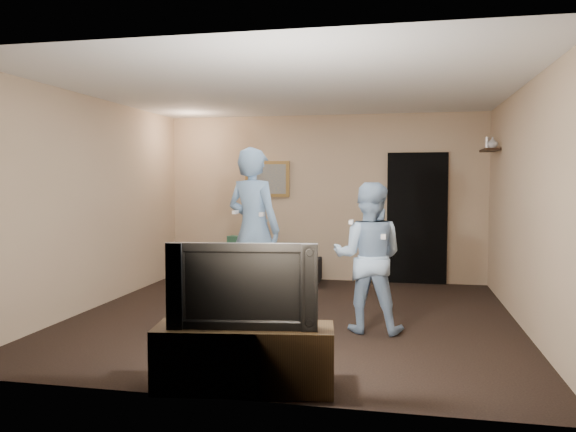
% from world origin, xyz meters
% --- Properties ---
extents(ground, '(5.00, 5.00, 0.00)m').
position_xyz_m(ground, '(0.00, 0.00, 0.00)').
color(ground, black).
rests_on(ground, ground).
extents(ceiling, '(5.00, 5.00, 0.04)m').
position_xyz_m(ceiling, '(0.00, 0.00, 2.60)').
color(ceiling, silver).
rests_on(ceiling, wall_back).
extents(wall_back, '(5.00, 0.04, 2.60)m').
position_xyz_m(wall_back, '(0.00, 2.50, 1.30)').
color(wall_back, tan).
rests_on(wall_back, ground).
extents(wall_front, '(5.00, 0.04, 2.60)m').
position_xyz_m(wall_front, '(0.00, -2.50, 1.30)').
color(wall_front, tan).
rests_on(wall_front, ground).
extents(wall_left, '(0.04, 5.00, 2.60)m').
position_xyz_m(wall_left, '(-2.50, 0.00, 1.30)').
color(wall_left, tan).
rests_on(wall_left, ground).
extents(wall_right, '(0.04, 5.00, 2.60)m').
position_xyz_m(wall_right, '(2.50, 0.00, 1.30)').
color(wall_right, tan).
rests_on(wall_right, ground).
extents(sofa, '(1.90, 0.80, 0.55)m').
position_xyz_m(sofa, '(-0.93, 2.06, 0.27)').
color(sofa, black).
rests_on(sofa, ground).
extents(throw_pillow, '(0.48, 0.28, 0.46)m').
position_xyz_m(throw_pillow, '(-1.21, 2.06, 0.48)').
color(throw_pillow, '#1B513E').
rests_on(throw_pillow, sofa).
extents(painting_frame, '(0.72, 0.05, 0.57)m').
position_xyz_m(painting_frame, '(-0.90, 2.48, 1.60)').
color(painting_frame, olive).
rests_on(painting_frame, wall_back).
extents(painting_canvas, '(0.62, 0.01, 0.47)m').
position_xyz_m(painting_canvas, '(-0.90, 2.45, 1.60)').
color(painting_canvas, slate).
rests_on(painting_canvas, painting_frame).
extents(doorway, '(0.90, 0.06, 2.00)m').
position_xyz_m(doorway, '(1.45, 2.47, 1.00)').
color(doorway, black).
rests_on(doorway, ground).
extents(light_switch, '(0.08, 0.02, 0.12)m').
position_xyz_m(light_switch, '(0.85, 2.48, 1.30)').
color(light_switch, silver).
rests_on(light_switch, wall_back).
extents(wall_shelf, '(0.20, 0.60, 0.03)m').
position_xyz_m(wall_shelf, '(2.39, 1.80, 1.99)').
color(wall_shelf, black).
rests_on(wall_shelf, wall_right).
extents(shelf_vase, '(0.16, 0.16, 0.15)m').
position_xyz_m(shelf_vase, '(2.39, 1.57, 2.08)').
color(shelf_vase, '#B9BABE').
rests_on(shelf_vase, wall_shelf).
extents(shelf_figurine, '(0.06, 0.06, 0.18)m').
position_xyz_m(shelf_figurine, '(2.39, 2.05, 2.09)').
color(shelf_figurine, '#BBBBBF').
rests_on(shelf_figurine, wall_shelf).
extents(tv_console, '(1.39, 0.62, 0.48)m').
position_xyz_m(tv_console, '(0.08, -2.30, 0.25)').
color(tv_console, black).
rests_on(tv_console, ground).
extents(television, '(1.11, 0.30, 0.64)m').
position_xyz_m(television, '(0.08, -2.30, 0.81)').
color(television, black).
rests_on(television, tv_console).
extents(wii_player_left, '(0.84, 0.70, 1.97)m').
position_xyz_m(wii_player_left, '(-0.54, 0.27, 0.99)').
color(wii_player_left, '#7198C5').
rests_on(wii_player_left, ground).
extents(wii_player_right, '(0.79, 0.63, 1.56)m').
position_xyz_m(wii_player_right, '(0.89, -0.44, 0.78)').
color(wii_player_right, '#95B6D9').
rests_on(wii_player_right, ground).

